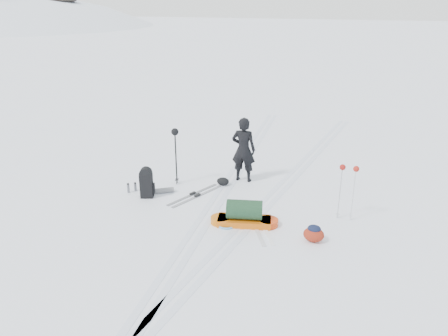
{
  "coord_description": "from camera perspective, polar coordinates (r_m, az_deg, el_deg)",
  "views": [
    {
      "loc": [
        3.33,
        -8.98,
        4.7
      ],
      "look_at": [
        0.21,
        0.1,
        0.95
      ],
      "focal_mm": 35.0,
      "sensor_mm": 36.0,
      "label": 1
    }
  ],
  "objects": [
    {
      "name": "ski_poles_black",
      "position": [
        11.47,
        -6.4,
        3.82
      ],
      "size": [
        0.19,
        0.22,
        1.55
      ],
      "rotation": [
        0.0,
        0.0,
        -0.3
      ],
      "color": "black",
      "rests_on": "ground"
    },
    {
      "name": "small_daypack",
      "position": [
        9.25,
        11.65,
        -8.39
      ],
      "size": [
        0.52,
        0.46,
        0.37
      ],
      "rotation": [
        0.0,
        0.0,
        -0.38
      ],
      "color": "maroon",
      "rests_on": "ground"
    },
    {
      "name": "ground",
      "position": [
        10.67,
        -1.26,
        -4.8
      ],
      "size": [
        200.0,
        200.0,
        0.0
      ],
      "primitive_type": "plane",
      "color": "white",
      "rests_on": "ground"
    },
    {
      "name": "ski_tracks",
      "position": [
        11.25,
        3.22,
        -3.36
      ],
      "size": [
        3.38,
        17.97,
        0.01
      ],
      "color": "silver",
      "rests_on": "ground"
    },
    {
      "name": "pulk_sled",
      "position": [
        9.7,
        2.67,
        -6.19
      ],
      "size": [
        1.56,
        0.75,
        0.58
      ],
      "rotation": [
        0.0,
        0.0,
        0.22
      ],
      "color": "#CA590B",
      "rests_on": "ground"
    },
    {
      "name": "ski_poles_silver",
      "position": [
        9.92,
        15.97,
        -0.81
      ],
      "size": [
        0.42,
        0.13,
        1.31
      ],
      "rotation": [
        0.0,
        0.0,
        0.16
      ],
      "color": "#ACAFB3",
      "rests_on": "ground"
    },
    {
      "name": "touring_skis_white",
      "position": [
        9.79,
        4.53,
        -7.33
      ],
      "size": [
        1.1,
        1.76,
        0.07
      ],
      "rotation": [
        0.0,
        0.0,
        -1.09
      ],
      "color": "silver",
      "rests_on": "ground"
    },
    {
      "name": "rope_coil",
      "position": [
        9.74,
        0.39,
        -7.32
      ],
      "size": [
        0.57,
        0.57,
        0.05
      ],
      "rotation": [
        0.0,
        0.0,
        -0.38
      ],
      "color": "#59A4D9",
      "rests_on": "ground"
    },
    {
      "name": "skier",
      "position": [
        11.74,
        2.56,
        2.41
      ],
      "size": [
        0.67,
        0.46,
        1.78
      ],
      "primitive_type": "imported",
      "rotation": [
        0.0,
        0.0,
        3.19
      ],
      "color": "black",
      "rests_on": "ground"
    },
    {
      "name": "thermos_pair",
      "position": [
        11.56,
        -11.96,
        -2.5
      ],
      "size": [
        0.19,
        0.22,
        0.25
      ],
      "rotation": [
        0.0,
        0.0,
        0.11
      ],
      "color": "slate",
      "rests_on": "ground"
    },
    {
      "name": "stuff_sack",
      "position": [
        11.71,
        -0.14,
        -1.76
      ],
      "size": [
        0.36,
        0.28,
        0.21
      ],
      "rotation": [
        0.0,
        0.0,
        -0.08
      ],
      "color": "black",
      "rests_on": "ground"
    },
    {
      "name": "expedition_rucksack",
      "position": [
        11.1,
        -9.81,
        -1.97
      ],
      "size": [
        0.72,
        0.72,
        0.79
      ],
      "rotation": [
        0.0,
        0.0,
        0.32
      ],
      "color": "black",
      "rests_on": "ground"
    },
    {
      "name": "touring_skis_grey",
      "position": [
        11.15,
        -3.8,
        -3.56
      ],
      "size": [
        0.9,
        1.69,
        0.06
      ],
      "rotation": [
        0.0,
        0.0,
        1.17
      ],
      "color": "#94969C",
      "rests_on": "ground"
    }
  ]
}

